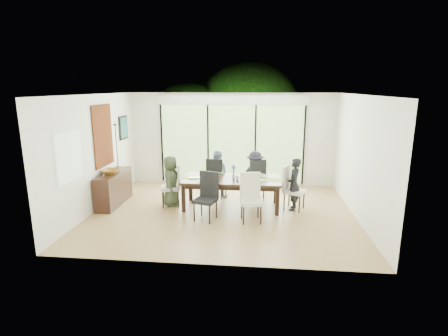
# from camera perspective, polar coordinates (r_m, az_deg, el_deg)

# --- Properties ---
(floor) EXTENTS (6.00, 5.00, 0.01)m
(floor) POSITION_cam_1_polar(r_m,az_deg,el_deg) (8.26, -0.18, -7.20)
(floor) COLOR olive
(floor) RESTS_ON ground
(ceiling) EXTENTS (6.00, 5.00, 0.01)m
(ceiling) POSITION_cam_1_polar(r_m,az_deg,el_deg) (7.74, -0.19, 11.95)
(ceiling) COLOR white
(ceiling) RESTS_ON wall_back
(wall_back) EXTENTS (6.00, 0.02, 2.70)m
(wall_back) POSITION_cam_1_polar(r_m,az_deg,el_deg) (10.35, 1.26, 4.73)
(wall_back) COLOR white
(wall_back) RESTS_ON floor
(wall_front) EXTENTS (6.00, 0.02, 2.70)m
(wall_front) POSITION_cam_1_polar(r_m,az_deg,el_deg) (5.46, -2.91, -2.98)
(wall_front) COLOR silver
(wall_front) RESTS_ON floor
(wall_left) EXTENTS (0.02, 5.00, 2.70)m
(wall_left) POSITION_cam_1_polar(r_m,az_deg,el_deg) (8.72, -20.27, 2.32)
(wall_left) COLOR silver
(wall_left) RESTS_ON floor
(wall_right) EXTENTS (0.02, 5.00, 2.70)m
(wall_right) POSITION_cam_1_polar(r_m,az_deg,el_deg) (8.15, 21.37, 1.51)
(wall_right) COLOR silver
(wall_right) RESTS_ON floor
(glass_doors) EXTENTS (4.20, 0.02, 2.30)m
(glass_doors) POSITION_cam_1_polar(r_m,az_deg,el_deg) (10.34, 1.24, 3.87)
(glass_doors) COLOR #598C3F
(glass_doors) RESTS_ON wall_back
(blinds_header) EXTENTS (4.40, 0.06, 0.28)m
(blinds_header) POSITION_cam_1_polar(r_m,az_deg,el_deg) (10.20, 1.27, 11.09)
(blinds_header) COLOR white
(blinds_header) RESTS_ON wall_back
(mullion_a) EXTENTS (0.05, 0.04, 2.30)m
(mullion_a) POSITION_cam_1_polar(r_m,az_deg,el_deg) (10.70, -10.08, 3.99)
(mullion_a) COLOR black
(mullion_a) RESTS_ON wall_back
(mullion_b) EXTENTS (0.05, 0.04, 2.30)m
(mullion_b) POSITION_cam_1_polar(r_m,az_deg,el_deg) (10.40, -2.62, 3.92)
(mullion_b) COLOR black
(mullion_b) RESTS_ON wall_back
(mullion_c) EXTENTS (0.05, 0.04, 2.30)m
(mullion_c) POSITION_cam_1_polar(r_m,az_deg,el_deg) (10.29, 5.13, 3.78)
(mullion_c) COLOR black
(mullion_c) RESTS_ON wall_back
(mullion_d) EXTENTS (0.05, 0.04, 2.30)m
(mullion_d) POSITION_cam_1_polar(r_m,az_deg,el_deg) (10.38, 12.90, 3.58)
(mullion_d) COLOR black
(mullion_d) RESTS_ON wall_back
(side_window) EXTENTS (0.02, 0.90, 1.00)m
(side_window) POSITION_cam_1_polar(r_m,az_deg,el_deg) (7.64, -23.96, 1.70)
(side_window) COLOR #8CAD7F
(side_window) RESTS_ON wall_left
(deck) EXTENTS (6.00, 1.80, 0.10)m
(deck) POSITION_cam_1_polar(r_m,az_deg,el_deg) (11.50, 1.58, -1.54)
(deck) COLOR #4F3222
(deck) RESTS_ON ground
(rail_top) EXTENTS (6.00, 0.08, 0.06)m
(rail_top) POSITION_cam_1_polar(r_m,az_deg,el_deg) (12.15, 1.87, 2.15)
(rail_top) COLOR brown
(rail_top) RESTS_ON deck
(foliage_left) EXTENTS (3.20, 3.20, 3.20)m
(foliage_left) POSITION_cam_1_polar(r_m,az_deg,el_deg) (13.24, -5.65, 6.90)
(foliage_left) COLOR #14380F
(foliage_left) RESTS_ON ground
(foliage_mid) EXTENTS (4.00, 4.00, 4.00)m
(foliage_mid) POSITION_cam_1_polar(r_m,az_deg,el_deg) (13.55, 4.09, 8.61)
(foliage_mid) COLOR #14380F
(foliage_mid) RESTS_ON ground
(foliage_right) EXTENTS (2.80, 2.80, 2.80)m
(foliage_right) POSITION_cam_1_polar(r_m,az_deg,el_deg) (12.88, 12.01, 5.70)
(foliage_right) COLOR #14380F
(foliage_right) RESTS_ON ground
(foliage_far) EXTENTS (3.60, 3.60, 3.60)m
(foliage_far) POSITION_cam_1_polar(r_m,az_deg,el_deg) (14.32, 0.12, 8.16)
(foliage_far) COLOR #14380F
(foliage_far) RESTS_ON ground
(table_top) EXTENTS (2.32, 1.06, 0.06)m
(table_top) POSITION_cam_1_polar(r_m,az_deg,el_deg) (8.35, 1.21, -1.92)
(table_top) COLOR black
(table_top) RESTS_ON floor
(table_apron) EXTENTS (2.13, 0.87, 0.10)m
(table_apron) POSITION_cam_1_polar(r_m,az_deg,el_deg) (8.37, 1.21, -2.49)
(table_apron) COLOR black
(table_apron) RESTS_ON floor
(table_leg_fl) EXTENTS (0.09, 0.09, 0.67)m
(table_leg_fl) POSITION_cam_1_polar(r_m,az_deg,el_deg) (8.20, -6.61, -4.93)
(table_leg_fl) COLOR black
(table_leg_fl) RESTS_ON floor
(table_leg_fr) EXTENTS (0.09, 0.09, 0.67)m
(table_leg_fr) POSITION_cam_1_polar(r_m,az_deg,el_deg) (8.03, 8.69, -5.39)
(table_leg_fr) COLOR black
(table_leg_fr) RESTS_ON floor
(table_leg_bl) EXTENTS (0.09, 0.09, 0.67)m
(table_leg_bl) POSITION_cam_1_polar(r_m,az_deg,el_deg) (9.00, -5.45, -3.25)
(table_leg_bl) COLOR black
(table_leg_bl) RESTS_ON floor
(table_leg_br) EXTENTS (0.09, 0.09, 0.67)m
(table_leg_br) POSITION_cam_1_polar(r_m,az_deg,el_deg) (8.85, 8.43, -3.63)
(table_leg_br) COLOR black
(table_leg_br) RESTS_ON floor
(chair_left_end) EXTENTS (0.53, 0.53, 1.06)m
(chair_left_end) POSITION_cam_1_polar(r_m,az_deg,el_deg) (8.64, -8.77, -2.69)
(chair_left_end) COLOR beige
(chair_left_end) RESTS_ON floor
(chair_right_end) EXTENTS (0.58, 0.58, 1.06)m
(chair_right_end) POSITION_cam_1_polar(r_m,az_deg,el_deg) (8.42, 11.46, -3.23)
(chair_right_end) COLOR white
(chair_right_end) RESTS_ON floor
(chair_far_left) EXTENTS (0.53, 0.53, 1.06)m
(chair_far_left) POSITION_cam_1_polar(r_m,az_deg,el_deg) (9.25, -1.15, -1.47)
(chair_far_left) COLOR black
(chair_far_left) RESTS_ON floor
(chair_far_right) EXTENTS (0.58, 0.58, 1.06)m
(chair_far_right) POSITION_cam_1_polar(r_m,az_deg,el_deg) (9.19, 5.06, -1.62)
(chair_far_right) COLOR black
(chair_far_right) RESTS_ON floor
(chair_near_left) EXTENTS (0.55, 0.55, 1.06)m
(chair_near_left) POSITION_cam_1_polar(r_m,az_deg,el_deg) (7.62, -3.08, -4.71)
(chair_near_left) COLOR black
(chair_near_left) RESTS_ON floor
(chair_near_right) EXTENTS (0.51, 0.51, 1.06)m
(chair_near_right) POSITION_cam_1_polar(r_m,az_deg,el_deg) (7.54, 4.48, -4.93)
(chair_near_right) COLOR white
(chair_near_right) RESTS_ON floor
(person_left_end) EXTENTS (0.39, 0.60, 1.25)m
(person_left_end) POSITION_cam_1_polar(r_m,az_deg,el_deg) (8.61, -8.66, -2.11)
(person_left_end) COLOR #39452E
(person_left_end) RESTS_ON floor
(person_right_end) EXTENTS (0.46, 0.63, 1.25)m
(person_right_end) POSITION_cam_1_polar(r_m,az_deg,el_deg) (8.39, 11.35, -2.63)
(person_right_end) COLOR black
(person_right_end) RESTS_ON floor
(person_far_left) EXTENTS (0.62, 0.43, 1.25)m
(person_far_left) POSITION_cam_1_polar(r_m,az_deg,el_deg) (9.21, -1.17, -0.95)
(person_far_left) COLOR #7A93B0
(person_far_left) RESTS_ON floor
(person_far_right) EXTENTS (0.60, 0.40, 1.25)m
(person_far_right) POSITION_cam_1_polar(r_m,az_deg,el_deg) (9.15, 5.06, -1.10)
(person_far_right) COLOR black
(person_far_right) RESTS_ON floor
(placemat_left) EXTENTS (0.43, 0.31, 0.01)m
(placemat_left) POSITION_cam_1_polar(r_m,az_deg,el_deg) (8.47, -5.21, -1.54)
(placemat_left) COLOR #93A63B
(placemat_left) RESTS_ON table_top
(placemat_right) EXTENTS (0.43, 0.31, 0.01)m
(placemat_right) POSITION_cam_1_polar(r_m,az_deg,el_deg) (8.32, 7.75, -1.86)
(placemat_right) COLOR #98C044
(placemat_right) RESTS_ON table_top
(placemat_far_l) EXTENTS (0.43, 0.31, 0.01)m
(placemat_far_l) POSITION_cam_1_polar(r_m,az_deg,el_deg) (8.77, -1.51, -0.97)
(placemat_far_l) COLOR #7DA139
(placemat_far_l) RESTS_ON table_top
(placemat_far_r) EXTENTS (0.43, 0.31, 0.01)m
(placemat_far_r) POSITION_cam_1_polar(r_m,az_deg,el_deg) (8.71, 5.04, -1.12)
(placemat_far_r) COLOR #87B540
(placemat_far_r) RESTS_ON table_top
(placemat_paper) EXTENTS (0.43, 0.31, 0.01)m
(placemat_paper) POSITION_cam_1_polar(r_m,az_deg,el_deg) (8.12, -2.83, -2.15)
(placemat_paper) COLOR white
(placemat_paper) RESTS_ON table_top
(tablet_far_l) EXTENTS (0.25, 0.17, 0.01)m
(tablet_far_l) POSITION_cam_1_polar(r_m,az_deg,el_deg) (8.71, -0.90, -1.01)
(tablet_far_l) COLOR black
(tablet_far_l) RESTS_ON table_top
(tablet_far_r) EXTENTS (0.23, 0.16, 0.01)m
(tablet_far_r) POSITION_cam_1_polar(r_m,az_deg,el_deg) (8.66, 4.70, -1.15)
(tablet_far_r) COLOR black
(tablet_far_r) RESTS_ON table_top
(papers) EXTENTS (0.29, 0.21, 0.00)m
(papers) POSITION_cam_1_polar(r_m,az_deg,el_deg) (8.27, 6.03, -1.92)
(papers) COLOR white
(papers) RESTS_ON table_top
(platter_base) EXTENTS (0.25, 0.25, 0.02)m
(platter_base) POSITION_cam_1_polar(r_m,az_deg,el_deg) (8.11, -2.83, -2.05)
(platter_base) COLOR white
(platter_base) RESTS_ON table_top
(platter_snacks) EXTENTS (0.19, 0.19, 0.01)m
(platter_snacks) POSITION_cam_1_polar(r_m,az_deg,el_deg) (8.11, -2.83, -1.93)
(platter_snacks) COLOR orange
(platter_snacks) RESTS_ON table_top
(vase) EXTENTS (0.08, 0.08, 0.12)m
(vase) POSITION_cam_1_polar(r_m,az_deg,el_deg) (8.37, 1.59, -1.27)
(vase) COLOR silver
(vase) RESTS_ON table_top
(hyacinth_stems) EXTENTS (0.04, 0.04, 0.15)m
(hyacinth_stems) POSITION_cam_1_polar(r_m,az_deg,el_deg) (8.34, 1.59, -0.49)
(hyacinth_stems) COLOR #337226
(hyacinth_stems) RESTS_ON table_top
(hyacinth_blooms) EXTENTS (0.11, 0.11, 0.11)m
(hyacinth_blooms) POSITION_cam_1_polar(r_m,az_deg,el_deg) (8.32, 1.60, 0.15)
(hyacinth_blooms) COLOR #485FB6
(hyacinth_blooms) RESTS_ON table_top
(laptop) EXTENTS (0.37, 0.30, 0.03)m
(laptop) POSITION_cam_1_polar(r_m,az_deg,el_deg) (8.35, -4.66, -1.66)
(laptop) COLOR silver
(laptop) RESTS_ON table_top
(cup_a) EXTENTS (0.17, 0.17, 0.09)m
(cup_a) POSITION_cam_1_polar(r_m,az_deg,el_deg) (8.56, -3.38, -1.05)
(cup_a) COLOR white
(cup_a) RESTS_ON table_top
(cup_b) EXTENTS (0.14, 0.14, 0.09)m
(cup_b) POSITION_cam_1_polar(r_m,az_deg,el_deg) (8.23, 2.20, -1.63)
(cup_b) COLOR white
(cup_b) RESTS_ON table_top
(cup_c) EXTENTS (0.13, 0.13, 0.09)m
(cup_c) POSITION_cam_1_polar(r_m,az_deg,el_deg) (8.41, 6.72, -1.38)
(cup_c) COLOR white
(cup_c) RESTS_ON table_top
(book) EXTENTS (0.18, 0.23, 0.02)m
(book) POSITION_cam_1_polar(r_m,az_deg,el_deg) (8.37, 2.95, -1.63)
(book) COLOR white
(book) RESTS_ON table_top
(sideboard) EXTENTS (0.40, 1.44, 0.81)m
(sideboard) POSITION_cam_1_polar(r_m,az_deg,el_deg) (9.10, -17.56, -3.18)
(sideboard) COLOR black
(sideboard) RESTS_ON floor
(bowl) EXTENTS (0.43, 0.43, 0.10)m
(bowl) POSITION_cam_1_polar(r_m,az_deg,el_deg) (8.90, -18.01, -0.54)
(bowl) COLOR olive
(bowl) RESTS_ON sideboard
(candlestick_base) EXTENTS (0.09, 0.09, 0.04)m
(candlestick_base) POSITION_cam_1_polar(r_m,az_deg,el_deg) (9.31, -16.90, -0.09)
(candlestick_base) COLOR black
(candlestick_base) RESTS_ON sideboard
(candlestick_shaft) EXTENTS (0.02, 0.02, 1.12)m
(candlestick_shaft) POSITION_cam_1_polar(r_m,az_deg,el_deg) (9.20, -17.13, 3.33)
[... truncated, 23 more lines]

